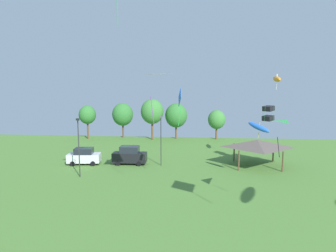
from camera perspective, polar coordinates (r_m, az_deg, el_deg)
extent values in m
cube|color=black|center=(40.01, 18.60, 3.19)|extent=(1.62, 1.62, 0.72)
cube|color=black|center=(40.12, 18.52, 1.43)|extent=(1.62, 1.62, 0.72)
cylinder|color=green|center=(39.42, 17.98, 2.25)|extent=(0.02, 0.02, 1.85)
cylinder|color=green|center=(39.67, 19.48, 2.21)|extent=(0.02, 0.02, 1.85)
cylinder|color=green|center=(40.46, 17.65, 2.40)|extent=(0.02, 0.02, 1.85)
cylinder|color=green|center=(40.70, 19.11, 2.37)|extent=(0.02, 0.02, 1.85)
pyramid|color=green|center=(25.48, 19.13, -0.40)|extent=(1.51, 1.90, 0.03)
cylinder|color=black|center=(25.76, 20.29, -3.81)|extent=(0.29, 0.11, 1.68)
cylinder|color=green|center=(21.56, -9.63, 20.94)|extent=(0.15, 0.34, 2.09)
ellipsoid|color=orange|center=(40.82, 20.03, 8.40)|extent=(0.80, 3.17, 0.93)
cube|color=white|center=(40.82, 20.04, 8.68)|extent=(0.10, 0.11, 0.87)
cylinder|color=white|center=(40.82, 19.96, 7.04)|extent=(0.06, 0.16, 0.78)
cube|color=blue|center=(29.69, 2.26, 5.53)|extent=(0.35, 1.87, 1.89)
cylinder|color=green|center=(29.67, 2.26, 5.52)|extent=(0.26, 0.09, 1.71)
cylinder|color=green|center=(29.84, 2.24, 1.85)|extent=(0.32, 0.13, 1.91)
pyramid|color=yellow|center=(26.21, -4.60, 7.80)|extent=(3.17, 3.12, 0.10)
cylinder|color=purple|center=(26.89, -3.00, 2.87)|extent=(0.32, 0.34, 2.60)
ellipsoid|color=blue|center=(34.28, 16.90, -0.23)|extent=(2.46, 2.32, 1.34)
cube|color=yellow|center=(34.26, 16.91, 0.05)|extent=(0.25, 0.24, 0.75)
cylinder|color=yellow|center=(34.41, 16.85, -1.63)|extent=(0.14, 0.13, 0.68)
cube|color=silver|center=(42.69, -15.68, -5.86)|extent=(4.56, 2.35, 1.15)
cube|color=#1E232D|center=(42.47, -15.73, -4.59)|extent=(2.59, 1.97, 0.80)
cylinder|color=black|center=(41.65, -14.14, -6.97)|extent=(0.66, 0.29, 0.64)
cylinder|color=black|center=(43.40, -13.61, -6.34)|extent=(0.66, 0.29, 0.64)
cylinder|color=black|center=(42.31, -17.75, -6.87)|extent=(0.66, 0.29, 0.64)
cylinder|color=black|center=(44.04, -17.09, -6.26)|extent=(0.66, 0.29, 0.64)
cube|color=black|center=(41.46, -7.31, -5.93)|extent=(4.61, 1.83, 1.29)
cube|color=#1E232D|center=(41.21, -7.34, -4.45)|extent=(2.54, 1.66, 0.90)
cylinder|color=black|center=(40.51, -5.57, -7.18)|extent=(0.64, 0.23, 0.64)
cylinder|color=black|center=(42.21, -5.14, -6.55)|extent=(0.64, 0.23, 0.64)
cylinder|color=black|center=(41.09, -9.51, -7.04)|extent=(0.64, 0.23, 0.64)
cylinder|color=black|center=(42.77, -8.93, -6.42)|extent=(0.64, 0.23, 0.64)
cylinder|color=brown|center=(39.15, 13.34, -6.42)|extent=(0.20, 0.20, 2.60)
cylinder|color=brown|center=(40.30, 21.03, -6.33)|extent=(0.20, 0.20, 2.60)
cylinder|color=brown|center=(43.60, 12.47, -4.91)|extent=(0.20, 0.20, 2.60)
cylinder|color=brown|center=(44.63, 19.41, -4.88)|extent=(0.20, 0.20, 2.60)
pyramid|color=#564C47|center=(41.45, 16.67, -3.19)|extent=(7.01, 5.99, 1.00)
cylinder|color=#2D2D33|center=(40.00, -1.35, -3.06)|extent=(0.12, 0.12, 6.47)
cube|color=#4C4C51|center=(39.49, -1.37, 1.72)|extent=(0.36, 0.20, 0.24)
cylinder|color=#2D2D33|center=(36.57, -16.61, -4.23)|extent=(0.12, 0.12, 6.75)
cube|color=#4C4C51|center=(36.01, -16.83, 1.21)|extent=(0.36, 0.20, 0.24)
cylinder|color=brown|center=(61.84, -15.00, -0.73)|extent=(0.36, 0.36, 3.58)
ellipsoid|color=#337533|center=(61.46, -15.11, 2.08)|extent=(3.34, 3.34, 3.68)
cylinder|color=brown|center=(61.91, -8.57, -0.72)|extent=(0.36, 0.36, 3.17)
ellipsoid|color=#337533|center=(61.51, -8.63, 2.20)|extent=(4.21, 4.21, 4.64)
cylinder|color=brown|center=(58.85, -3.01, -0.73)|extent=(0.36, 0.36, 3.91)
ellipsoid|color=#3D7F38|center=(58.41, -3.04, 2.77)|extent=(4.42, 4.42, 4.86)
cylinder|color=brown|center=(59.89, 1.55, -0.99)|extent=(0.36, 0.36, 3.04)
ellipsoid|color=#337533|center=(59.48, 1.56, 2.02)|extent=(4.37, 4.37, 4.81)
cylinder|color=brown|center=(60.00, 9.20, -1.26)|extent=(0.36, 0.36, 2.66)
ellipsoid|color=#3D7F38|center=(59.64, 9.25, 1.22)|extent=(3.42, 3.42, 3.77)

